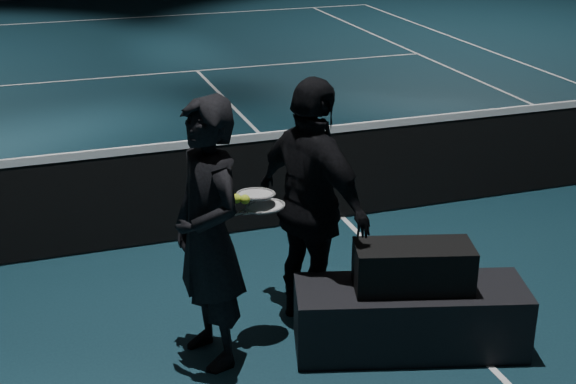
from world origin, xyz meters
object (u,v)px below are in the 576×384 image
at_px(racket_bag, 413,267).
at_px(player_a, 208,235).
at_px(racket_upper, 256,194).
at_px(tennis_balls, 240,196).
at_px(racket_lower, 265,206).
at_px(player_bench, 410,318).
at_px(player_b, 312,206).

height_order(racket_bag, player_a, player_a).
bearing_deg(racket_upper, tennis_balls, -170.43).
relative_size(racket_bag, racket_lower, 1.18).
bearing_deg(player_a, racket_lower, 91.50).
height_order(player_a, racket_upper, player_a).
bearing_deg(racket_bag, player_a, -178.20).
distance_m(player_bench, player_a, 1.54).
bearing_deg(player_a, player_bench, 61.04).
xyz_separation_m(player_bench, racket_bag, (0.00, 0.00, 0.40)).
relative_size(racket_lower, racket_upper, 1.00).
bearing_deg(racket_upper, racket_bag, -47.13).
bearing_deg(racket_bag, player_bench, 0.00).
xyz_separation_m(racket_bag, tennis_balls, (-1.10, 0.41, 0.50)).
bearing_deg(tennis_balls, racket_lower, 14.86).
distance_m(racket_bag, racket_lower, 1.09).
xyz_separation_m(player_bench, racket_lower, (-0.91, 0.46, 0.79)).
relative_size(racket_bag, tennis_balls, 6.67).
xyz_separation_m(racket_upper, tennis_balls, (-0.13, -0.07, 0.03)).
xyz_separation_m(racket_bag, racket_upper, (-0.97, 0.49, 0.48)).
bearing_deg(player_a, racket_bag, 61.04).
bearing_deg(player_a, tennis_balls, 92.62).
relative_size(player_b, racket_upper, 2.74).
distance_m(racket_lower, racket_upper, 0.11).
bearing_deg(racket_lower, player_b, -0.00).
relative_size(racket_bag, player_a, 0.43).
bearing_deg(player_a, racket_upper, 97.21).
xyz_separation_m(player_bench, racket_upper, (-0.97, 0.49, 0.88)).
distance_m(racket_bag, player_a, 1.41).
bearing_deg(racket_upper, player_bench, -47.13).
bearing_deg(player_bench, racket_bag, 0.00).
bearing_deg(racket_lower, racket_upper, 141.34).
relative_size(racket_upper, tennis_balls, 5.67).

